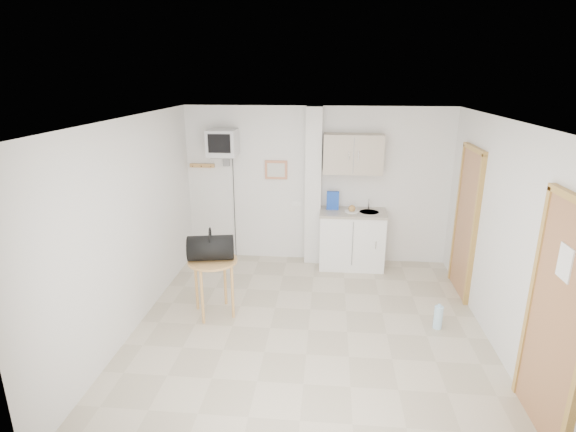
# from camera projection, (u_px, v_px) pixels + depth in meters

# --- Properties ---
(ground) EXTENTS (4.50, 4.50, 0.00)m
(ground) POSITION_uv_depth(u_px,v_px,m) (308.00, 330.00, 5.43)
(ground) COLOR #C3B59C
(ground) RESTS_ON ground
(room_envelope) EXTENTS (4.24, 4.54, 2.55)m
(room_envelope) POSITION_uv_depth(u_px,v_px,m) (332.00, 207.00, 5.03)
(room_envelope) COLOR white
(room_envelope) RESTS_ON ground
(kitchenette) EXTENTS (1.03, 0.58, 2.10)m
(kitchenette) POSITION_uv_depth(u_px,v_px,m) (352.00, 218.00, 7.04)
(kitchenette) COLOR white
(kitchenette) RESTS_ON ground
(crt_television) EXTENTS (0.44, 0.45, 2.15)m
(crt_television) POSITION_uv_depth(u_px,v_px,m) (223.00, 144.00, 6.89)
(crt_television) COLOR slate
(crt_television) RESTS_ON ground
(round_table) EXTENTS (0.62, 0.62, 0.75)m
(round_table) POSITION_uv_depth(u_px,v_px,m) (213.00, 268.00, 5.62)
(round_table) COLOR #B28545
(round_table) RESTS_ON ground
(duffel_bag) EXTENTS (0.61, 0.41, 0.42)m
(duffel_bag) POSITION_uv_depth(u_px,v_px,m) (211.00, 248.00, 5.55)
(duffel_bag) COLOR black
(duffel_bag) RESTS_ON round_table
(water_bottle) EXTENTS (0.11, 0.11, 0.32)m
(water_bottle) POSITION_uv_depth(u_px,v_px,m) (438.00, 317.00, 5.43)
(water_bottle) COLOR #B0DCF7
(water_bottle) RESTS_ON ground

